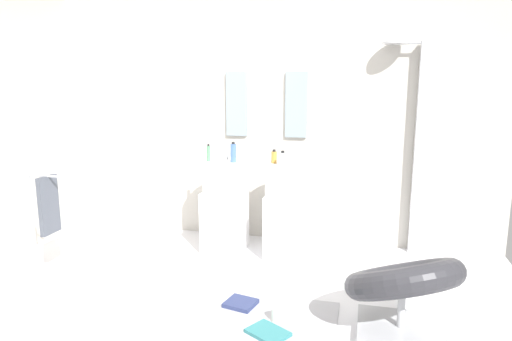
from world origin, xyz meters
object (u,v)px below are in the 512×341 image
soap_bottle_blue (233,153)px  soap_bottle_amber (274,157)px  lounge_chair (403,286)px  magazine_navy (241,303)px  soap_bottle_green (209,153)px  magazine_teal (268,332)px  soap_bottle_clear (283,159)px  pedestal_sink_right (287,208)px  towel_rack (46,207)px  coffee_mug (277,314)px  shower_column (420,145)px  pedestal_sink_left (225,204)px

soap_bottle_blue → soap_bottle_amber: 0.40m
lounge_chair → magazine_navy: 1.20m
soap_bottle_blue → soap_bottle_green: 0.25m
magazine_teal → soap_bottle_clear: (-0.16, 1.34, 0.96)m
pedestal_sink_right → magazine_navy: size_ratio=4.62×
towel_rack → coffee_mug: 2.15m
lounge_chair → towel_rack: 2.92m
shower_column → lounge_chair: bearing=-98.0°
soap_bottle_green → soap_bottle_clear: (0.75, -0.07, -0.02)m
soap_bottle_green → soap_bottle_clear: size_ratio=1.22×
magazine_navy → soap_bottle_green: soap_bottle_green is taller
pedestal_sink_right → magazine_teal: (0.13, -1.46, -0.45)m
magazine_navy → soap_bottle_blue: bearing=121.7°
soap_bottle_green → magazine_navy: bearing=-59.7°
lounge_chair → soap_bottle_clear: bearing=132.6°
pedestal_sink_right → coffee_mug: size_ratio=10.36×
magazine_navy → soap_bottle_clear: (0.13, 0.99, 0.95)m
lounge_chair → pedestal_sink_right: bearing=128.9°
magazine_navy → shower_column: bearing=60.2°
pedestal_sink_left → soap_bottle_clear: size_ratio=7.25×
magazine_navy → towel_rack: bearing=-171.3°
shower_column → soap_bottle_blue: bearing=-165.7°
soap_bottle_clear → coffee_mug: bearing=-81.0°
magazine_teal → soap_bottle_green: size_ratio=1.56×
towel_rack → soap_bottle_amber: bearing=29.3°
pedestal_sink_right → soap_bottle_green: size_ratio=5.96×
magazine_navy → soap_bottle_green: 1.56m
pedestal_sink_right → magazine_navy: 1.21m
towel_rack → magazine_navy: (1.75, -0.12, -0.60)m
lounge_chair → soap_bottle_blue: (-1.52, 1.18, 0.66)m
pedestal_sink_left → soap_bottle_green: (-0.14, -0.05, 0.52)m
lounge_chair → magazine_teal: lounge_chair is taller
coffee_mug → pedestal_sink_left: bearing=121.9°
soap_bottle_amber → towel_rack: bearing=-150.7°
pedestal_sink_left → lounge_chair: size_ratio=0.93×
magazine_teal → soap_bottle_amber: size_ratio=2.03×
pedestal_sink_right → magazine_teal: bearing=-84.8°
coffee_mug → shower_column: bearing=57.4°
pedestal_sink_left → magazine_teal: pedestal_sink_left is taller
shower_column → pedestal_sink_right: bearing=-162.0°
pedestal_sink_left → soap_bottle_clear: soap_bottle_clear is taller
soap_bottle_amber → coffee_mug: bearing=-77.2°
lounge_chair → magazine_teal: (-0.86, -0.23, -0.33)m
coffee_mug → towel_rack: bearing=172.4°
coffee_mug → soap_bottle_blue: size_ratio=0.50×
soap_bottle_blue → pedestal_sink_right: bearing=5.2°
lounge_chair → magazine_navy: bearing=174.2°
soap_bottle_blue → soap_bottle_clear: 0.50m
lounge_chair → soap_bottle_amber: bearing=132.5°
pedestal_sink_right → towel_rack: 2.15m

